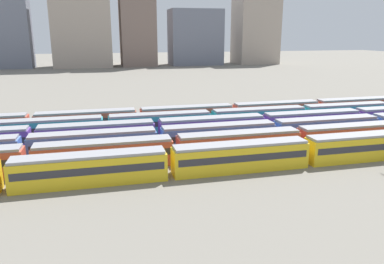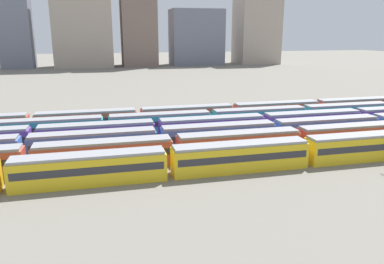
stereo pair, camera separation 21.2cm
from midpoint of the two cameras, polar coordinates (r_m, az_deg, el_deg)
name	(u,v)px [view 2 (the right image)]	position (r m, az deg, el deg)	size (l,w,h in m)	color
train_track_0	(169,162)	(46.37, -3.45, -4.63)	(74.70, 3.06, 3.75)	yellow
train_track_1	(239,144)	(54.04, 7.29, -1.88)	(93.60, 3.06, 3.75)	#BC4C38
train_track_2	(274,132)	(61.78, 12.58, 0.01)	(112.50, 3.06, 3.75)	#4C70BC
train_track_3	(263,124)	(66.52, 10.99, 1.15)	(112.50, 3.06, 3.75)	#6B429E
train_track_4	(211,120)	(68.47, 3.06, 1.80)	(112.50, 3.06, 3.75)	teal
train_track_5	(233,113)	(75.18, 6.39, 2.91)	(112.50, 3.06, 3.75)	#BC4C38
distant_building_1	(14,17)	(214.33, -25.58, 15.58)	(15.43, 12.75, 50.48)	slate
distant_building_2	(82,20)	(210.57, -16.44, 16.17)	(29.57, 21.80, 48.56)	#A89989
distant_building_3	(138,21)	(211.49, -8.23, 16.52)	(18.34, 21.58, 48.02)	#7A665B
distant_building_4	(196,37)	(217.09, 0.69, 14.29)	(28.94, 17.58, 30.42)	slate
distant_building_5	(257,28)	(228.85, 9.89, 15.42)	(23.52, 19.95, 40.90)	#A89989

